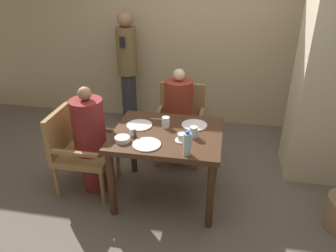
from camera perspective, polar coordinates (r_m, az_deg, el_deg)
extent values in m
plane|color=#60564C|center=(3.51, -0.13, -11.89)|extent=(16.00, 16.00, 0.00)
cube|color=tan|center=(4.65, 4.32, 17.06)|extent=(8.00, 0.06, 2.80)
cube|color=beige|center=(3.70, 26.80, 10.86)|extent=(0.59, 0.59, 2.70)
cube|color=#422819|center=(3.11, -0.14, -1.58)|extent=(1.03, 0.85, 0.05)
cylinder|color=#422819|center=(3.12, -9.78, -9.97)|extent=(0.07, 0.07, 0.69)
cylinder|color=#422819|center=(2.97, 7.40, -11.97)|extent=(0.07, 0.07, 0.69)
cylinder|color=#422819|center=(3.69, -6.07, -3.33)|extent=(0.07, 0.07, 0.69)
cylinder|color=#422819|center=(3.57, 8.20, -4.67)|extent=(0.07, 0.07, 0.69)
cube|color=olive|center=(3.50, -14.01, -4.64)|extent=(0.55, 0.55, 0.07)
cube|color=olive|center=(3.48, -18.30, -0.65)|extent=(0.05, 0.55, 0.43)
cube|color=olive|center=(3.62, -12.72, -0.49)|extent=(0.49, 0.04, 0.04)
cube|color=olive|center=(3.22, -16.08, -4.61)|extent=(0.49, 0.04, 0.04)
cylinder|color=olive|center=(3.72, -8.69, -6.07)|extent=(0.04, 0.04, 0.38)
cylinder|color=olive|center=(3.35, -11.35, -10.54)|extent=(0.04, 0.04, 0.38)
cylinder|color=olive|center=(3.89, -15.54, -5.20)|extent=(0.04, 0.04, 0.38)
cylinder|color=olive|center=(3.54, -18.83, -9.30)|extent=(0.04, 0.04, 0.38)
cylinder|color=maroon|center=(3.57, -12.79, -7.34)|extent=(0.24, 0.24, 0.45)
cylinder|color=maroon|center=(3.32, -13.67, -0.09)|extent=(0.32, 0.32, 0.56)
sphere|color=#997051|center=(3.18, -14.35, 5.50)|extent=(0.13, 0.13, 0.13)
cube|color=olive|center=(3.91, 1.92, -0.20)|extent=(0.55, 0.55, 0.07)
cube|color=olive|center=(4.03, 2.52, 4.59)|extent=(0.55, 0.05, 0.43)
cube|color=olive|center=(3.81, 5.73, 1.55)|extent=(0.04, 0.49, 0.04)
cube|color=olive|center=(3.88, -1.77, 2.15)|extent=(0.04, 0.49, 0.04)
cylinder|color=olive|center=(3.78, 4.97, -5.21)|extent=(0.04, 0.04, 0.38)
cylinder|color=olive|center=(3.85, -2.30, -4.52)|extent=(0.04, 0.04, 0.38)
cylinder|color=olive|center=(4.20, 5.67, -1.70)|extent=(0.04, 0.04, 0.38)
cylinder|color=olive|center=(4.26, -0.88, -1.13)|extent=(0.04, 0.04, 0.38)
cylinder|color=maroon|center=(3.95, 1.74, -3.04)|extent=(0.24, 0.24, 0.45)
cylinder|color=maroon|center=(3.72, 1.85, 3.76)|extent=(0.32, 0.32, 0.57)
sphere|color=beige|center=(3.59, 1.93, 8.90)|extent=(0.13, 0.13, 0.13)
cylinder|color=#2D2D33|center=(4.84, -6.74, 4.74)|extent=(0.21, 0.21, 0.76)
cylinder|color=brown|center=(4.63, -7.21, 12.78)|extent=(0.27, 0.27, 0.64)
sphere|color=#997051|center=(4.54, -7.54, 17.99)|extent=(0.21, 0.21, 0.21)
cube|color=black|center=(4.43, -7.98, 14.25)|extent=(0.07, 0.01, 0.14)
cylinder|color=white|center=(3.23, 4.62, 0.16)|extent=(0.25, 0.25, 0.01)
cylinder|color=white|center=(2.90, -3.74, -3.22)|extent=(0.25, 0.25, 0.01)
cylinder|color=white|center=(3.23, -5.01, 0.15)|extent=(0.25, 0.25, 0.01)
cylinder|color=white|center=(2.96, 2.46, -2.48)|extent=(0.13, 0.13, 0.01)
cylinder|color=white|center=(2.95, 2.47, -1.89)|extent=(0.08, 0.08, 0.06)
cylinder|color=white|center=(2.97, -7.97, -2.28)|extent=(0.14, 0.14, 0.04)
cylinder|color=#A3C6DB|center=(2.71, 3.35, -3.18)|extent=(0.07, 0.07, 0.20)
cylinder|color=#3359B2|center=(2.66, 3.41, -1.11)|extent=(0.04, 0.04, 0.02)
cylinder|color=silver|center=(3.00, 4.47, -1.05)|extent=(0.07, 0.07, 0.11)
cylinder|color=silver|center=(3.17, -0.39, 0.67)|extent=(0.07, 0.07, 0.11)
cylinder|color=white|center=(3.03, -6.48, -1.17)|extent=(0.03, 0.03, 0.08)
cylinder|color=#4C3D2D|center=(3.02, -5.77, -1.27)|extent=(0.03, 0.03, 0.07)
cube|color=silver|center=(3.36, -1.70, 1.25)|extent=(0.16, 0.01, 0.00)
cube|color=silver|center=(3.34, -0.34, 1.15)|extent=(0.04, 0.02, 0.00)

